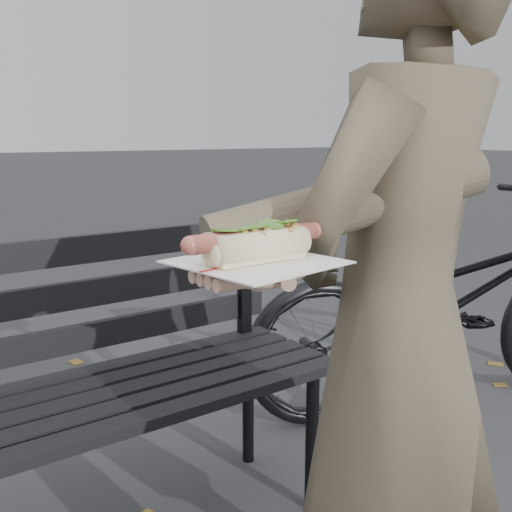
% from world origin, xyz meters
% --- Properties ---
extents(park_bench, '(1.50, 0.44, 0.88)m').
position_xyz_m(park_bench, '(-0.03, 0.85, 0.52)').
color(park_bench, black).
rests_on(park_bench, ground).
extents(bicycle, '(1.88, 1.16, 0.93)m').
position_xyz_m(bicycle, '(1.59, 0.84, 0.47)').
color(bicycle, black).
rests_on(bicycle, ground).
extents(person, '(0.65, 0.50, 1.58)m').
position_xyz_m(person, '(0.36, 0.05, 0.79)').
color(person, '#4B4332').
rests_on(person, ground).
extents(held_hotdog, '(0.62, 0.30, 0.20)m').
position_xyz_m(held_hotdog, '(0.17, 0.03, 1.03)').
color(held_hotdog, '#4B4332').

